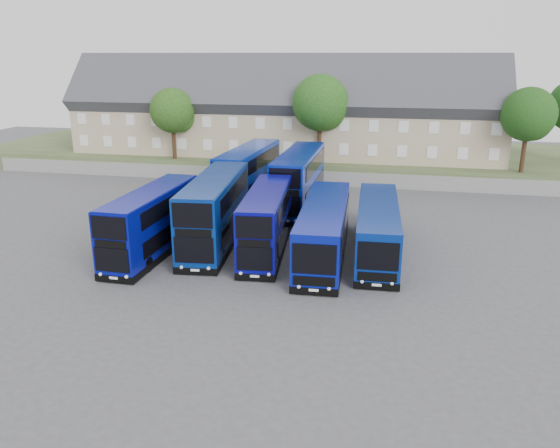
{
  "coord_description": "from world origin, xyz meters",
  "views": [
    {
      "loc": [
        9.55,
        -31.16,
        13.11
      ],
      "look_at": [
        2.47,
        2.95,
        2.2
      ],
      "focal_mm": 35.0,
      "sensor_mm": 36.0,
      "label": 1
    }
  ],
  "objects_px": {
    "dd_front_mid": "(215,212)",
    "tree_west": "(174,112)",
    "dd_front_left": "(152,223)",
    "tree_mid": "(322,105)",
    "tree_east": "(530,116)",
    "coach_east_a": "(324,231)"
  },
  "relations": [
    {
      "from": "dd_front_left",
      "to": "tree_west",
      "type": "height_order",
      "value": "tree_west"
    },
    {
      "from": "dd_front_mid",
      "to": "tree_west",
      "type": "relative_size",
      "value": 1.61
    },
    {
      "from": "tree_west",
      "to": "tree_east",
      "type": "relative_size",
      "value": 0.94
    },
    {
      "from": "dd_front_mid",
      "to": "tree_east",
      "type": "bearing_deg",
      "value": 34.7
    },
    {
      "from": "tree_west",
      "to": "tree_mid",
      "type": "distance_m",
      "value": 16.04
    },
    {
      "from": "dd_front_mid",
      "to": "tree_mid",
      "type": "distance_m",
      "value": 22.6
    },
    {
      "from": "coach_east_a",
      "to": "tree_mid",
      "type": "xyz_separation_m",
      "value": [
        -3.24,
        22.23,
        6.28
      ]
    },
    {
      "from": "dd_front_left",
      "to": "tree_east",
      "type": "bearing_deg",
      "value": 41.38
    },
    {
      "from": "dd_front_mid",
      "to": "coach_east_a",
      "type": "relative_size",
      "value": 0.92
    },
    {
      "from": "coach_east_a",
      "to": "tree_west",
      "type": "distance_m",
      "value": 29.5
    },
    {
      "from": "dd_front_left",
      "to": "dd_front_mid",
      "type": "height_order",
      "value": "dd_front_mid"
    },
    {
      "from": "coach_east_a",
      "to": "tree_mid",
      "type": "distance_m",
      "value": 23.33
    },
    {
      "from": "dd_front_mid",
      "to": "tree_east",
      "type": "height_order",
      "value": "tree_east"
    },
    {
      "from": "tree_mid",
      "to": "tree_east",
      "type": "distance_m",
      "value": 20.02
    },
    {
      "from": "dd_front_mid",
      "to": "tree_west",
      "type": "xyz_separation_m",
      "value": [
        -11.37,
        20.87,
        4.68
      ]
    },
    {
      "from": "coach_east_a",
      "to": "tree_mid",
      "type": "height_order",
      "value": "tree_mid"
    },
    {
      "from": "tree_west",
      "to": "tree_mid",
      "type": "xyz_separation_m",
      "value": [
        16.0,
        0.5,
        1.02
      ]
    },
    {
      "from": "dd_front_left",
      "to": "tree_west",
      "type": "xyz_separation_m",
      "value": [
        -7.79,
        23.58,
        4.91
      ]
    },
    {
      "from": "tree_mid",
      "to": "tree_east",
      "type": "bearing_deg",
      "value": -1.43
    },
    {
      "from": "dd_front_mid",
      "to": "tree_west",
      "type": "height_order",
      "value": "tree_west"
    },
    {
      "from": "dd_front_left",
      "to": "coach_east_a",
      "type": "distance_m",
      "value": 11.6
    },
    {
      "from": "tree_mid",
      "to": "tree_east",
      "type": "relative_size",
      "value": 1.12
    }
  ]
}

